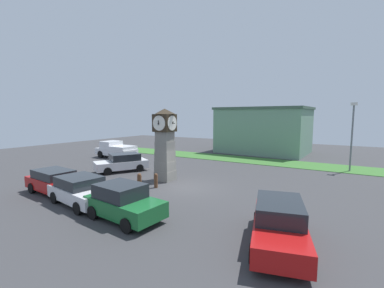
# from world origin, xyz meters

# --- Properties ---
(ground_plane) EXTENTS (66.51, 66.51, 0.00)m
(ground_plane) POSITION_xyz_m (0.00, 0.00, 0.00)
(ground_plane) COLOR #38383A
(clock_tower) EXTENTS (1.68, 1.66, 5.28)m
(clock_tower) POSITION_xyz_m (-2.31, 0.74, 2.80)
(clock_tower) COLOR gray
(clock_tower) RESTS_ON ground_plane
(bollard_near_tower) EXTENTS (0.24, 0.24, 0.97)m
(bollard_near_tower) POSITION_xyz_m (-1.67, -1.16, 0.49)
(bollard_near_tower) COLOR brown
(bollard_near_tower) RESTS_ON ground_plane
(bollard_mid_row) EXTENTS (0.27, 0.27, 1.14)m
(bollard_mid_row) POSITION_xyz_m (-2.11, -2.27, 0.58)
(bollard_mid_row) COLOR brown
(bollard_mid_row) RESTS_ON ground_plane
(car_navy_sedan) EXTENTS (4.70, 2.19, 1.46)m
(car_navy_sedan) POSITION_xyz_m (-6.09, -5.33, 0.75)
(car_navy_sedan) COLOR #A51111
(car_navy_sedan) RESTS_ON ground_plane
(car_near_tower) EXTENTS (4.36, 2.55, 1.48)m
(car_near_tower) POSITION_xyz_m (-3.19, -5.66, 0.76)
(car_near_tower) COLOR silver
(car_near_tower) RESTS_ON ground_plane
(car_by_building) EXTENTS (3.99, 2.24, 1.63)m
(car_by_building) POSITION_xyz_m (0.31, -6.02, 0.81)
(car_by_building) COLOR #19602D
(car_by_building) RESTS_ON ground_plane
(car_far_lot) EXTENTS (3.74, 4.67, 1.52)m
(car_far_lot) POSITION_xyz_m (-7.32, 1.34, 0.78)
(car_far_lot) COLOR silver
(car_far_lot) RESTS_ON ground_plane
(car_silver_hatch) EXTENTS (2.86, 4.90, 1.61)m
(car_silver_hatch) POSITION_xyz_m (7.04, -4.82, 0.81)
(car_silver_hatch) COLOR #A51111
(car_silver_hatch) RESTS_ON ground_plane
(pickup_truck) EXTENTS (5.01, 2.49, 1.85)m
(pickup_truck) POSITION_xyz_m (-13.27, 6.18, 0.93)
(pickup_truck) COLOR silver
(pickup_truck) RESTS_ON ground_plane
(street_lamp_near_road) EXTENTS (0.50, 0.24, 5.87)m
(street_lamp_near_road) POSITION_xyz_m (9.53, 11.26, 3.42)
(street_lamp_near_road) COLOR slate
(street_lamp_near_road) RESTS_ON ground_plane
(warehouse_blue_far) EXTENTS (11.39, 8.64, 5.82)m
(warehouse_blue_far) POSITION_xyz_m (-0.07, 19.09, 2.92)
(warehouse_blue_far) COLOR gray
(warehouse_blue_far) RESTS_ON ground_plane
(grass_verge_far) EXTENTS (39.91, 4.01, 0.04)m
(grass_verge_far) POSITION_xyz_m (-1.67, 12.19, 0.02)
(grass_verge_far) COLOR #386B2D
(grass_verge_far) RESTS_ON ground_plane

